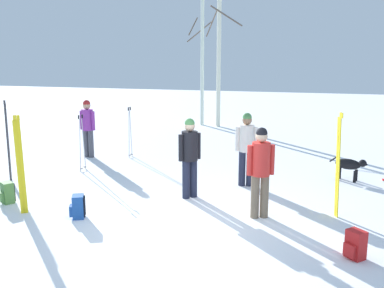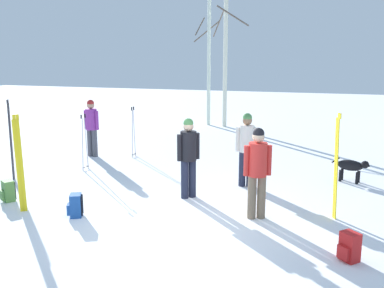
{
  "view_description": "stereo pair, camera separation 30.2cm",
  "coord_description": "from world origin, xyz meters",
  "px_view_note": "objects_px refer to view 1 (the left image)",
  "views": [
    {
      "loc": [
        2.31,
        -6.75,
        2.98
      ],
      "look_at": [
        -0.44,
        2.52,
        1.0
      ],
      "focal_mm": 40.27,
      "sensor_mm": 36.0,
      "label": 1
    },
    {
      "loc": [
        2.6,
        -6.66,
        2.98
      ],
      "look_at": [
        -0.44,
        2.52,
        1.0
      ],
      "focal_mm": 40.27,
      "sensor_mm": 36.0,
      "label": 2
    }
  ],
  "objects_px": {
    "dog": "(350,165)",
    "ski_poles_0": "(82,141)",
    "ski_pair_planted_2": "(20,166)",
    "ski_pair_planted_1": "(338,166)",
    "birch_tree_0": "(202,49)",
    "ski_poles_1": "(130,131)",
    "backpack_0": "(355,245)",
    "person_2": "(246,145)",
    "person_0": "(190,153)",
    "person_4": "(261,167)",
    "birch_tree_1": "(219,38)",
    "backpack_2": "(78,207)",
    "ski_pair_planted_0": "(8,141)",
    "backpack_1": "(7,193)",
    "person_1": "(88,125)"
  },
  "relations": [
    {
      "from": "person_0",
      "to": "birch_tree_0",
      "type": "distance_m",
      "value": 10.24
    },
    {
      "from": "ski_pair_planted_1",
      "to": "backpack_0",
      "type": "bearing_deg",
      "value": -82.31
    },
    {
      "from": "person_4",
      "to": "ski_poles_1",
      "type": "distance_m",
      "value": 5.83
    },
    {
      "from": "dog",
      "to": "ski_poles_0",
      "type": "distance_m",
      "value": 6.79
    },
    {
      "from": "dog",
      "to": "backpack_2",
      "type": "height_order",
      "value": "dog"
    },
    {
      "from": "person_4",
      "to": "ski_pair_planted_0",
      "type": "relative_size",
      "value": 0.87
    },
    {
      "from": "ski_poles_1",
      "to": "person_4",
      "type": "bearing_deg",
      "value": -41.22
    },
    {
      "from": "ski_pair_planted_2",
      "to": "birch_tree_1",
      "type": "bearing_deg",
      "value": 83.81
    },
    {
      "from": "person_0",
      "to": "ski_pair_planted_1",
      "type": "distance_m",
      "value": 2.96
    },
    {
      "from": "person_0",
      "to": "ski_poles_1",
      "type": "bearing_deg",
      "value": 132.05
    },
    {
      "from": "backpack_0",
      "to": "backpack_1",
      "type": "distance_m",
      "value": 6.73
    },
    {
      "from": "ski_pair_planted_2",
      "to": "backpack_1",
      "type": "height_order",
      "value": "ski_pair_planted_2"
    },
    {
      "from": "ski_pair_planted_1",
      "to": "ski_poles_0",
      "type": "height_order",
      "value": "ski_pair_planted_1"
    },
    {
      "from": "ski_poles_0",
      "to": "dog",
      "type": "bearing_deg",
      "value": 8.37
    },
    {
      "from": "ski_pair_planted_2",
      "to": "birch_tree_0",
      "type": "xyz_separation_m",
      "value": [
        0.43,
        11.52,
        2.32
      ]
    },
    {
      "from": "person_0",
      "to": "ski_pair_planted_0",
      "type": "distance_m",
      "value": 4.54
    },
    {
      "from": "person_4",
      "to": "dog",
      "type": "height_order",
      "value": "person_4"
    },
    {
      "from": "backpack_1",
      "to": "ski_poles_0",
      "type": "bearing_deg",
      "value": 86.92
    },
    {
      "from": "birch_tree_0",
      "to": "backpack_0",
      "type": "bearing_deg",
      "value": -64.6
    },
    {
      "from": "birch_tree_1",
      "to": "ski_pair_planted_2",
      "type": "bearing_deg",
      "value": -96.19
    },
    {
      "from": "person_4",
      "to": "person_1",
      "type": "bearing_deg",
      "value": 147.94
    },
    {
      "from": "ski_pair_planted_2",
      "to": "birch_tree_0",
      "type": "relative_size",
      "value": 0.3
    },
    {
      "from": "ski_pair_planted_1",
      "to": "ski_pair_planted_2",
      "type": "distance_m",
      "value": 5.97
    },
    {
      "from": "person_4",
      "to": "ski_pair_planted_1",
      "type": "xyz_separation_m",
      "value": [
        1.37,
        0.5,
        0.0
      ]
    },
    {
      "from": "ski_poles_1",
      "to": "person_0",
      "type": "bearing_deg",
      "value": -47.95
    },
    {
      "from": "ski_pair_planted_2",
      "to": "person_2",
      "type": "bearing_deg",
      "value": 38.46
    },
    {
      "from": "person_2",
      "to": "backpack_2",
      "type": "distance_m",
      "value": 4.04
    },
    {
      "from": "person_2",
      "to": "backpack_0",
      "type": "relative_size",
      "value": 3.9
    },
    {
      "from": "person_2",
      "to": "backpack_1",
      "type": "xyz_separation_m",
      "value": [
        -4.51,
        -2.61,
        -0.77
      ]
    },
    {
      "from": "ski_pair_planted_0",
      "to": "ski_pair_planted_2",
      "type": "bearing_deg",
      "value": -45.78
    },
    {
      "from": "person_2",
      "to": "ski_pair_planted_0",
      "type": "bearing_deg",
      "value": -167.44
    },
    {
      "from": "ski_pair_planted_1",
      "to": "backpack_1",
      "type": "relative_size",
      "value": 4.49
    },
    {
      "from": "backpack_1",
      "to": "ski_pair_planted_0",
      "type": "bearing_deg",
      "value": 126.83
    },
    {
      "from": "ski_poles_1",
      "to": "birch_tree_1",
      "type": "relative_size",
      "value": 0.21
    },
    {
      "from": "person_1",
      "to": "ski_poles_0",
      "type": "xyz_separation_m",
      "value": [
        0.64,
        -1.43,
        -0.19
      ]
    },
    {
      "from": "ski_pair_planted_1",
      "to": "person_0",
      "type": "bearing_deg",
      "value": 175.37
    },
    {
      "from": "backpack_0",
      "to": "backpack_2",
      "type": "height_order",
      "value": "same"
    },
    {
      "from": "birch_tree_0",
      "to": "person_1",
      "type": "bearing_deg",
      "value": -103.26
    },
    {
      "from": "ski_poles_0",
      "to": "ski_poles_1",
      "type": "height_order",
      "value": "ski_poles_1"
    },
    {
      "from": "ski_poles_0",
      "to": "ski_pair_planted_2",
      "type": "bearing_deg",
      "value": -79.89
    },
    {
      "from": "backpack_0",
      "to": "backpack_2",
      "type": "distance_m",
      "value": 4.86
    },
    {
      "from": "dog",
      "to": "ski_pair_planted_1",
      "type": "distance_m",
      "value": 2.65
    },
    {
      "from": "dog",
      "to": "ski_pair_planted_0",
      "type": "distance_m",
      "value": 8.25
    },
    {
      "from": "ski_poles_1",
      "to": "backpack_0",
      "type": "distance_m",
      "value": 7.9
    },
    {
      "from": "dog",
      "to": "backpack_0",
      "type": "xyz_separation_m",
      "value": [
        -0.15,
        -4.33,
        -0.17
      ]
    },
    {
      "from": "person_2",
      "to": "person_4",
      "type": "bearing_deg",
      "value": -73.25
    },
    {
      "from": "ski_pair_planted_2",
      "to": "ski_pair_planted_1",
      "type": "bearing_deg",
      "value": 15.34
    },
    {
      "from": "person_1",
      "to": "dog",
      "type": "xyz_separation_m",
      "value": [
        7.35,
        -0.45,
        -0.59
      ]
    },
    {
      "from": "dog",
      "to": "birch_tree_0",
      "type": "xyz_separation_m",
      "value": [
        -5.72,
        7.38,
        2.88
      ]
    },
    {
      "from": "birch_tree_0",
      "to": "person_4",
      "type": "bearing_deg",
      "value": -69.25
    }
  ]
}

